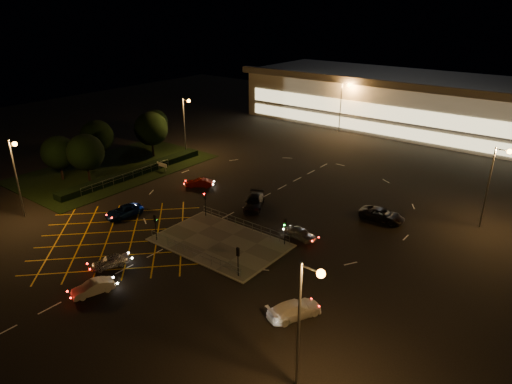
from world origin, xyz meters
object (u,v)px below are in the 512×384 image
Objects in this scene: signal_ne at (285,226)px; car_left_blue at (124,211)px; car_east_grey at (382,215)px; car_approach_white at (295,309)px; car_queue_white at (93,288)px; signal_sw at (155,222)px; car_far_dkgrey at (254,202)px; car_right_silver at (301,233)px; signal_se at (238,256)px; signal_nw at (205,199)px; car_near_silver at (110,261)px; car_circ_red at (199,183)px.

car_left_blue is (-20.19, -6.21, -1.70)m from signal_ne.
car_east_grey is 1.12× the size of car_approach_white.
car_queue_white is at bearing -115.73° from signal_ne.
car_queue_white is at bearing 106.99° from signal_sw.
car_far_dkgrey is 9.95m from car_right_silver.
car_east_grey reaches higher than car_approach_white.
signal_se is 0.58× the size of car_far_dkgrey.
signal_sw reaches higher than car_queue_white.
signal_nw reaches higher than car_far_dkgrey.
car_approach_white is at bearing 45.68° from car_queue_white.
signal_nw is at bearing -0.83° from car_approach_white.
car_approach_white is (7.70, -9.70, -1.65)m from signal_ne.
car_approach_white is (16.53, 8.64, 0.08)m from car_queue_white.
signal_nw is 0.64× the size of car_approach_white.
car_approach_white is at bearing 35.11° from car_near_silver.
car_left_blue is at bearing -12.26° from signal_sw.
car_left_blue is (-11.35, 12.13, 0.04)m from car_queue_white.
car_right_silver is (12.55, 10.42, -1.71)m from signal_sw.
car_circ_red is 0.69× the size of car_east_grey.
car_east_grey is (25.61, 5.82, 0.14)m from car_circ_red.
car_far_dkgrey is 1.43× the size of car_circ_red.
signal_sw is 6.80m from car_near_silver.
signal_sw reaches higher than car_near_silver.
car_far_dkgrey is at bearing 77.02° from car_right_silver.
car_east_grey is (17.96, 12.48, -1.60)m from signal_nw.
car_circ_red is (0.54, 12.87, -0.04)m from car_left_blue.
signal_sw is 10.96m from car_queue_white.
car_right_silver is (0.55, 2.43, -1.71)m from signal_ne.
car_left_blue is 0.88× the size of car_east_grey.
car_near_silver is at bearing 29.63° from signal_se.
signal_ne is at bearing 82.36° from car_queue_white.
car_right_silver is at bearing 147.90° from car_east_grey.
signal_sw is at bearing -7.71° from car_left_blue.
car_near_silver is 4.65m from car_queue_white.
signal_ne is 0.83× the size of car_circ_red.
car_left_blue is at bearing 121.72° from car_east_grey.
car_circ_red is (-7.65, 14.65, -1.74)m from signal_sw.
car_near_silver is 0.96× the size of car_right_silver.
signal_nw is 0.82× the size of car_right_silver.
car_right_silver is 1.02× the size of car_circ_red.
signal_ne is at bearing 35.05° from car_circ_red.
car_approach_white is at bearing 22.89° from car_circ_red.
signal_ne reaches higher than car_right_silver.
signal_ne is 0.82× the size of car_queue_white.
car_left_blue is at bearing -142.85° from signal_nw.
car_circ_red is at bearing 147.01° from car_far_dkgrey.
car_approach_white reaches higher than car_right_silver.
car_queue_white is at bearing 52.97° from car_approach_white.
car_near_silver is 0.67× the size of car_east_grey.
car_east_grey is (26.15, 18.69, 0.10)m from car_left_blue.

